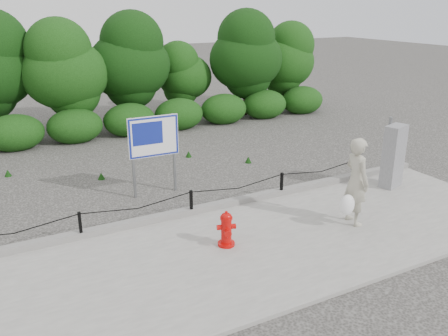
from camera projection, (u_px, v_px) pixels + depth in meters
name	position (u px, v px, depth m)	size (l,w,h in m)	color
ground	(192.00, 218.00, 10.97)	(90.00, 90.00, 0.00)	#2D2B28
sidewalk	(234.00, 254.00, 9.29)	(14.00, 4.00, 0.08)	gray
curb	(191.00, 211.00, 10.96)	(14.00, 0.22, 0.14)	slate
chain_barrier	(191.00, 200.00, 10.82)	(10.06, 0.06, 0.60)	black
treeline	(86.00, 66.00, 17.48)	(20.32, 3.62, 4.44)	black
fire_hydrant	(226.00, 229.00, 9.45)	(0.44, 0.44, 0.74)	#BC0907
pedestrian	(356.00, 183.00, 10.23)	(0.80, 0.76, 1.95)	#A6A28E
utility_cabinet	(393.00, 156.00, 12.37)	(0.71, 0.54, 1.83)	gray
advertising_sign	(153.00, 140.00, 11.82)	(1.30, 0.13, 2.07)	slate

